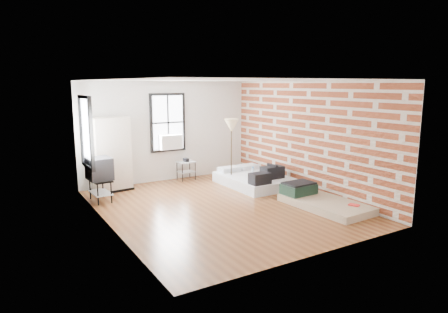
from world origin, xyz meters
TOP-DOWN VIEW (x-y plane):
  - ground at (0.00, 0.00)m, footprint 6.00×6.00m
  - room_shell at (0.23, 0.36)m, footprint 5.02×6.02m
  - mattress_main at (1.74, 1.16)m, footprint 1.51×2.04m
  - mattress_bare at (1.92, -1.08)m, footprint 1.17×2.08m
  - wardrobe at (-1.71, 2.65)m, footprint 1.01×0.65m
  - side_table at (0.43, 2.72)m, footprint 0.50×0.41m
  - floor_lamp at (1.25, 1.59)m, footprint 0.39×0.39m
  - tv_stand at (-2.21, 1.84)m, footprint 0.55×0.76m

SIDE VIEW (x-z plane):
  - ground at x=0.00m, z-range 0.00..0.00m
  - mattress_bare at x=1.92m, z-range -0.09..0.35m
  - mattress_main at x=1.74m, z-range -0.15..0.50m
  - side_table at x=0.43m, z-range 0.11..0.73m
  - tv_stand at x=-2.21m, z-range 0.23..1.26m
  - wardrobe at x=-1.71m, z-range 0.00..1.89m
  - floor_lamp at x=1.25m, z-range 0.65..2.45m
  - room_shell at x=0.23m, z-range 0.33..3.14m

